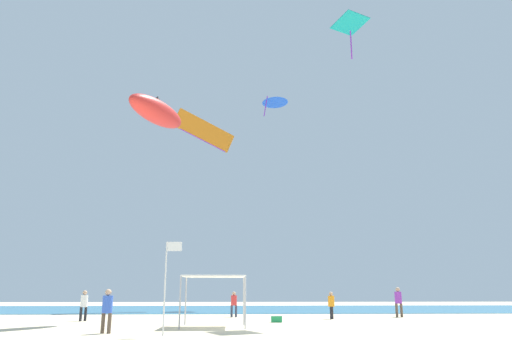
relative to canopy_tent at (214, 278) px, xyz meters
The scene contains 14 objects.
ground 4.06m from the canopy_tent, 29.08° to the right, with size 110.00×110.00×0.10m, color beige.
ocean_strip 23.18m from the canopy_tent, 82.60° to the left, with size 110.00×20.44×0.03m, color teal.
canopy_tent is the anchor object (origin of this frame).
person_near_tent 9.16m from the canopy_tent, 42.24° to the left, with size 0.37×0.39×1.57m.
person_leftmost 8.82m from the canopy_tent, 146.91° to the left, with size 0.39×0.39×1.64m.
person_central 5.36m from the canopy_tent, 140.73° to the right, with size 0.42×0.40×1.67m.
person_rightmost 14.00m from the canopy_tent, 35.10° to the left, with size 0.49×0.44×1.84m.
person_far_shore 8.80m from the canopy_tent, 83.64° to the left, with size 0.42×0.37×1.57m.
banner_flag 4.63m from the canopy_tent, 110.54° to the right, with size 0.61×0.06×3.44m.
cooler_box 5.02m from the canopy_tent, 45.89° to the left, with size 0.57×0.37×0.35m.
kite_delta_blue 31.76m from the canopy_tent, 78.19° to the left, with size 3.75×3.76×2.28m.
kite_inflatable_red 11.25m from the canopy_tent, 133.31° to the left, with size 3.71×5.07×1.91m.
kite_parafoil_orange 25.84m from the canopy_tent, 95.58° to the left, with size 5.94×2.53×3.77m.
kite_diamond_teal 19.12m from the canopy_tent, 30.26° to the left, with size 2.57×2.56×2.79m.
Camera 1 is at (-2.13, -21.53, 1.59)m, focal length 33.79 mm.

